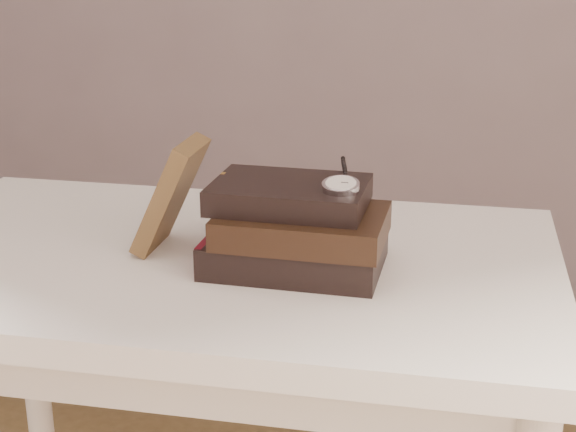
# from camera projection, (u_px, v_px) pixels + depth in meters

# --- Properties ---
(table) EXTENTS (1.00, 0.60, 0.75)m
(table) POSITION_uv_depth(u_px,v_px,m) (215.00, 310.00, 1.28)
(table) COLOR white
(table) RESTS_ON ground
(book_stack) EXTENTS (0.25, 0.18, 0.12)m
(book_stack) POSITION_uv_depth(u_px,v_px,m) (296.00, 229.00, 1.18)
(book_stack) COLOR black
(book_stack) RESTS_ON table
(journal) EXTENTS (0.10, 0.11, 0.17)m
(journal) POSITION_uv_depth(u_px,v_px,m) (171.00, 195.00, 1.24)
(journal) COLOR #44301A
(journal) RESTS_ON table
(pocket_watch) EXTENTS (0.05, 0.15, 0.02)m
(pocket_watch) POSITION_uv_depth(u_px,v_px,m) (341.00, 184.00, 1.13)
(pocket_watch) COLOR silver
(pocket_watch) RESTS_ON book_stack
(eyeglasses) EXTENTS (0.10, 0.12, 0.05)m
(eyeglasses) POSITION_uv_depth(u_px,v_px,m) (251.00, 199.00, 1.27)
(eyeglasses) COLOR silver
(eyeglasses) RESTS_ON book_stack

